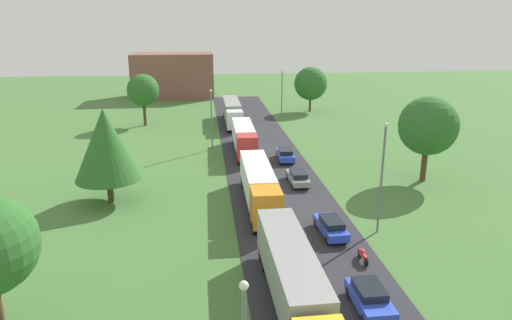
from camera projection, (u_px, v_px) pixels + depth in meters
road at (299, 236)px, 37.11m from camera, size 10.00×140.00×0.06m
lane_marking_centre at (303, 244)px, 35.73m from camera, size 0.16×124.79×0.01m
truck_lead at (295, 282)px, 26.76m from camera, size 2.65×14.94×3.59m
truck_second at (259, 184)px, 42.70m from camera, size 2.59×13.36×3.48m
truck_third at (244, 137)px, 59.84m from camera, size 2.62×11.96×3.43m
truck_fourth at (232, 111)px, 76.59m from camera, size 2.51×14.37×3.62m
car_second at (370, 297)px, 27.45m from camera, size 1.90×4.12×1.49m
car_third at (331, 226)px, 36.99m from camera, size 1.92×4.52×1.46m
car_fourth at (298, 177)px, 48.52m from camera, size 1.81×4.57×1.44m
car_fifth at (285, 154)px, 56.57m from camera, size 2.00×4.52×1.51m
motorcycle_courier at (363, 255)px, 32.95m from camera, size 0.28×1.94×0.91m
lamppost_second at (382, 173)px, 36.39m from camera, size 0.36×0.36×9.15m
lamppost_third at (211, 116)px, 60.55m from camera, size 0.36×0.36×8.06m
lamppost_fourth at (282, 91)px, 80.76m from camera, size 0.36×0.36×8.38m
tree_birch at (106, 145)px, 42.48m from camera, size 6.10×6.10×9.01m
tree_maple at (428, 126)px, 48.18m from camera, size 6.17×6.17×9.14m
tree_pine at (143, 90)px, 74.21m from camera, size 5.13×5.13×8.37m
tree_ash at (311, 84)px, 86.01m from camera, size 6.14×6.14×8.31m
distant_building at (173, 75)px, 102.29m from camera, size 17.57×9.67×9.61m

